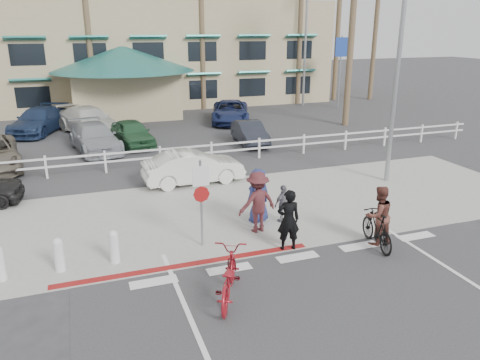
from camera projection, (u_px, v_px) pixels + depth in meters
name	position (u px, v px, depth m)	size (l,w,h in m)	color
ground	(307.00, 267.00, 12.46)	(140.00, 140.00, 0.00)	#333335
bike_path	(348.00, 308.00, 10.67)	(12.00, 16.00, 0.01)	#333335
sidewalk_plaza	(248.00, 208.00, 16.49)	(22.00, 7.00, 0.01)	gray
cross_street	(216.00, 176.00, 20.07)	(40.00, 5.00, 0.01)	#333335
parking_lot	(171.00, 131.00, 28.57)	(50.00, 16.00, 0.01)	#333335
curb_red	(187.00, 265.00, 12.58)	(7.00, 0.25, 0.02)	maroon
rail_fence	(213.00, 152.00, 21.86)	(29.40, 0.16, 1.00)	silver
building	(160.00, 32.00, 39.06)	(28.00, 16.00, 11.30)	tan
sign_post	(201.00, 199.00, 13.25)	(0.50, 0.10, 2.90)	gray
bollard_0	(114.00, 247.00, 12.58)	(0.26, 0.26, 0.95)	silver
bollard_1	(59.00, 255.00, 12.13)	(0.26, 0.26, 0.95)	silver
streetlight_0	(397.00, 70.00, 18.04)	(0.60, 2.00, 9.00)	gray
streetlight_1	(305.00, 44.00, 36.26)	(0.60, 2.00, 9.50)	gray
info_sign	(340.00, 71.00, 35.71)	(1.20, 0.16, 5.60)	navy
palm_3	(86.00, 12.00, 31.36)	(4.00, 4.00, 14.00)	black
palm_4	(143.00, 5.00, 33.37)	(4.00, 4.00, 15.00)	black
palm_5	(202.00, 20.00, 34.06)	(4.00, 4.00, 13.00)	black
palm_7	(301.00, 14.00, 36.44)	(4.00, 4.00, 14.00)	black
palm_8	(339.00, 8.00, 38.45)	(4.00, 4.00, 15.00)	black
palm_9	(376.00, 21.00, 38.82)	(4.00, 4.00, 13.00)	black
palm_11	(353.00, 10.00, 28.07)	(4.00, 4.00, 14.00)	black
bike_red	(228.00, 276.00, 10.88)	(0.77, 2.21, 1.16)	maroon
rider_red	(288.00, 220.00, 13.21)	(0.66, 0.43, 1.81)	black
bike_black	(377.00, 229.00, 13.47)	(0.52, 1.84, 1.10)	black
rider_black	(379.00, 215.00, 13.56)	(0.87, 0.68, 1.79)	brown
pedestrian_a	(257.00, 202.00, 14.38)	(1.25, 0.72, 1.94)	#4B1F22
pedestrian_child	(283.00, 204.00, 15.17)	(0.75, 0.31, 1.27)	slate
pedestrian_b	(258.00, 196.00, 15.12)	(0.88, 0.57, 1.80)	navy
car_white_sedan	(193.00, 167.00, 18.95)	(1.42, 4.07, 1.34)	silver
lot_car_1	(95.00, 138.00, 23.81)	(1.95, 4.80, 1.39)	#8F959B
lot_car_2	(132.00, 133.00, 24.90)	(1.62, 4.03, 1.37)	#255431
lot_car_3	(250.00, 133.00, 25.27)	(1.30, 3.72, 1.23)	#1E212A
lot_car_4	(39.00, 121.00, 27.86)	(2.09, 5.15, 1.49)	#1A294A
lot_car_5	(230.00, 112.00, 30.91)	(2.36, 5.11, 1.42)	navy
lot_car_6	(89.00, 121.00, 27.64)	(2.17, 5.35, 1.55)	silver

